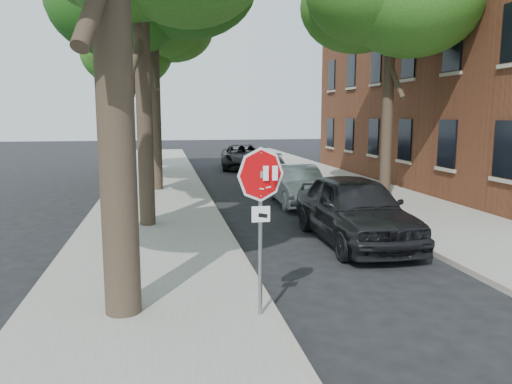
# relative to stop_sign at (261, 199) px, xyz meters

# --- Properties ---
(ground) EXTENTS (120.00, 120.00, 0.00)m
(ground) POSITION_rel_stop_sign_xyz_m (0.70, 0.03, -1.95)
(ground) COLOR black
(ground) RESTS_ON ground
(sidewalk_left) EXTENTS (4.00, 55.00, 0.12)m
(sidewalk_left) POSITION_rel_stop_sign_xyz_m (-1.80, 12.03, -1.89)
(sidewalk_left) COLOR gray
(sidewalk_left) RESTS_ON ground
(sidewalk_right) EXTENTS (4.00, 55.00, 0.12)m
(sidewalk_right) POSITION_rel_stop_sign_xyz_m (6.70, 12.03, -1.89)
(sidewalk_right) COLOR gray
(sidewalk_right) RESTS_ON ground
(curb_left) EXTENTS (0.12, 55.00, 0.13)m
(curb_left) POSITION_rel_stop_sign_xyz_m (0.25, 12.03, -1.88)
(curb_left) COLOR #9E9384
(curb_left) RESTS_ON ground
(curb_right) EXTENTS (0.12, 55.00, 0.13)m
(curb_right) POSITION_rel_stop_sign_xyz_m (4.65, 12.03, -1.88)
(curb_right) COLOR #9E9384
(curb_right) RESTS_ON ground
(stop_sign) EXTENTS (0.76, 0.34, 2.61)m
(stop_sign) POSITION_rel_stop_sign_xyz_m (0.00, 0.00, 0.00)
(stop_sign) COLOR gray
(stop_sign) RESTS_ON sidewalk_left
(tree_far) EXTENTS (5.29, 4.91, 9.33)m
(tree_far) POSITION_rel_stop_sign_xyz_m (-2.02, 21.14, 5.26)
(tree_far) COLOR black
(tree_far) RESTS_ON sidewalk_left
(tree_right) EXTENTS (5.29, 4.91, 9.33)m
(tree_right) POSITION_rel_stop_sign_xyz_m (6.68, 10.14, 5.26)
(tree_right) COLOR black
(tree_right) RESTS_ON sidewalk_right
(car_a) EXTENTS (2.03, 5.04, 1.72)m
(car_a) POSITION_rel_stop_sign_xyz_m (3.30, 4.48, -1.09)
(car_a) COLOR black
(car_a) RESTS_ON ground
(car_b) EXTENTS (1.59, 4.33, 1.42)m
(car_b) POSITION_rel_stop_sign_xyz_m (3.30, 10.04, -1.24)
(car_b) COLOR gray
(car_b) RESTS_ON ground
(car_c) EXTENTS (2.54, 4.96, 1.38)m
(car_c) POSITION_rel_stop_sign_xyz_m (3.30, 14.87, -1.26)
(car_c) COLOR #545459
(car_c) RESTS_ON ground
(car_d) EXTENTS (2.96, 5.53, 1.48)m
(car_d) POSITION_rel_stop_sign_xyz_m (3.30, 22.64, -1.21)
(car_d) COLOR black
(car_d) RESTS_ON ground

